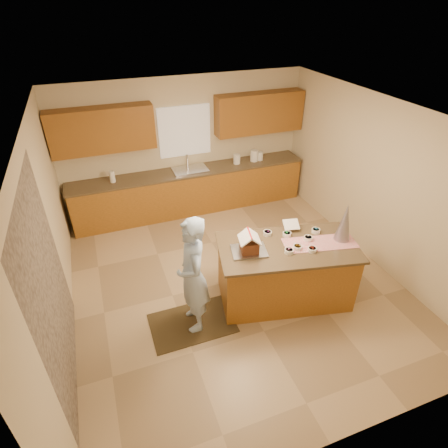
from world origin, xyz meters
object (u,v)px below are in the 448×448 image
(gingerbread_house, at_px, (249,244))
(tinsel_tree, at_px, (345,222))
(boy, at_px, (193,276))
(island_base, at_px, (285,273))

(gingerbread_house, bearing_deg, tinsel_tree, -7.84)
(gingerbread_house, bearing_deg, boy, -172.15)
(island_base, height_order, boy, boy)
(boy, bearing_deg, tinsel_tree, 91.99)
(boy, distance_m, gingerbread_house, 0.89)
(island_base, height_order, gingerbread_house, gingerbread_house)
(tinsel_tree, height_order, boy, boy)
(tinsel_tree, bearing_deg, gingerbread_house, 172.16)
(tinsel_tree, xyz_separation_m, boy, (-2.23, 0.07, -0.38))
(tinsel_tree, relative_size, gingerbread_house, 1.66)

